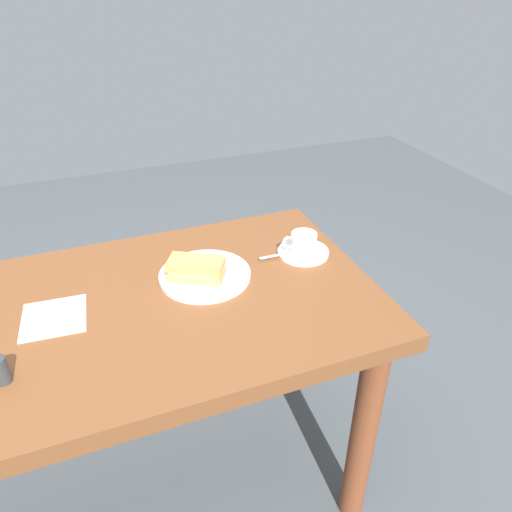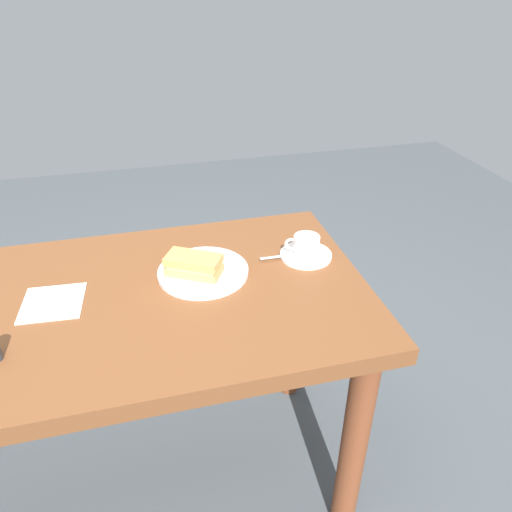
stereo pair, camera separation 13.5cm
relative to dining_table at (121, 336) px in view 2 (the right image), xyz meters
name	(u,v)px [view 2 (the right image)]	position (x,y,z in m)	size (l,w,h in m)	color
ground_plane	(149,481)	(0.00, 0.00, -0.65)	(6.00, 6.00, 0.00)	#494F53
dining_table	(121,336)	(0.00, 0.00, 0.00)	(1.34, 0.72, 0.77)	brown
sandwich_plate	(203,272)	(-0.24, -0.06, 0.13)	(0.25, 0.25, 0.01)	white
sandwich_front	(194,265)	(-0.22, -0.05, 0.16)	(0.17, 0.14, 0.05)	tan
coffee_saucer	(306,255)	(-0.55, -0.08, 0.13)	(0.15, 0.15, 0.01)	white
coffee_cup	(306,245)	(-0.55, -0.08, 0.16)	(0.10, 0.08, 0.06)	white
spoon	(282,256)	(-0.48, -0.08, 0.14)	(0.10, 0.02, 0.01)	silver
napkin	(53,303)	(0.15, -0.02, 0.13)	(0.15, 0.15, 0.00)	white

